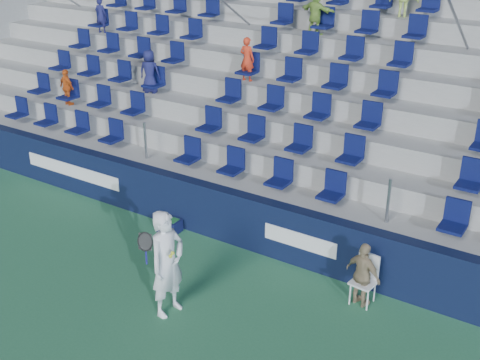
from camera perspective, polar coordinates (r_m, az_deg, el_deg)
name	(u,v)px	position (r m, az deg, el deg)	size (l,w,h in m)	color
ground	(145,318)	(11.08, -9.03, -12.84)	(70.00, 70.00, 0.00)	#32754C
sponsor_wall	(241,219)	(12.86, 0.11, -3.75)	(24.00, 0.32, 1.20)	#0E1634
grandstand	(344,95)	(16.51, 9.87, 7.99)	(24.00, 8.17, 6.63)	#9F9F9A
tennis_player	(167,264)	(10.64, -6.91, -7.87)	(0.69, 0.78, 2.00)	white
line_judge_chair	(366,275)	(11.33, 11.85, -8.82)	(0.46, 0.47, 0.96)	white
line_judge	(363,275)	(11.17, 11.59, -8.81)	(0.74, 0.31, 1.26)	tan
ball_bin	(169,224)	(13.68, -6.76, -4.20)	(0.56, 0.38, 0.30)	#10153C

